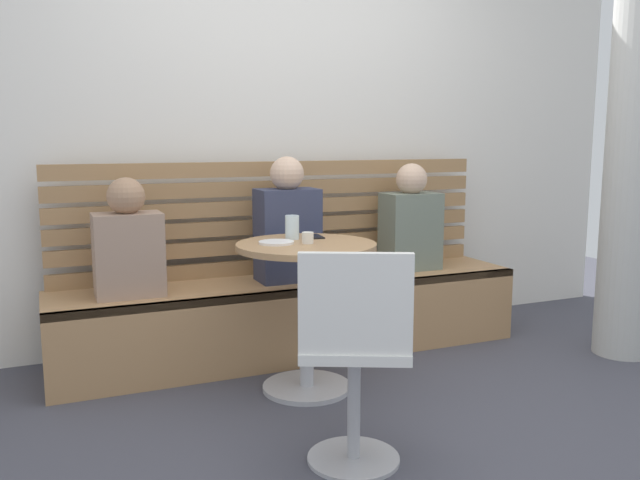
# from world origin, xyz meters

# --- Properties ---
(ground) EXTENTS (8.00, 8.00, 0.00)m
(ground) POSITION_xyz_m (0.00, 0.00, 0.00)
(ground) COLOR #42424C
(back_wall) EXTENTS (5.20, 0.10, 2.90)m
(back_wall) POSITION_xyz_m (0.00, 1.64, 1.45)
(back_wall) COLOR silver
(back_wall) RESTS_ON ground
(concrete_pillar) EXTENTS (0.32, 0.32, 2.80)m
(concrete_pillar) POSITION_xyz_m (1.75, 0.45, 1.40)
(concrete_pillar) COLOR #B2B2AD
(concrete_pillar) RESTS_ON ground
(booth_bench) EXTENTS (2.70, 0.52, 0.44)m
(booth_bench) POSITION_xyz_m (0.00, 1.20, 0.22)
(booth_bench) COLOR #A87C51
(booth_bench) RESTS_ON ground
(booth_backrest) EXTENTS (2.65, 0.04, 0.67)m
(booth_backrest) POSITION_xyz_m (0.00, 1.44, 0.78)
(booth_backrest) COLOR #9A7249
(booth_backrest) RESTS_ON booth_bench
(cafe_table) EXTENTS (0.68, 0.68, 0.74)m
(cafe_table) POSITION_xyz_m (-0.15, 0.66, 0.52)
(cafe_table) COLOR #ADADB2
(cafe_table) RESTS_ON ground
(white_chair) EXTENTS (0.53, 0.53, 0.85)m
(white_chair) POSITION_xyz_m (-0.28, -0.15, 0.46)
(white_chair) COLOR #ADADB2
(white_chair) RESTS_ON ground
(person_adult) EXTENTS (0.34, 0.22, 0.70)m
(person_adult) POSITION_xyz_m (-0.04, 1.20, 0.75)
(person_adult) COLOR #333851
(person_adult) RESTS_ON booth_bench
(person_child_left) EXTENTS (0.34, 0.22, 0.65)m
(person_child_left) POSITION_xyz_m (0.77, 1.21, 0.73)
(person_child_left) COLOR slate
(person_child_left) RESTS_ON booth_bench
(person_child_middle) EXTENTS (0.34, 0.22, 0.61)m
(person_child_middle) POSITION_xyz_m (-0.92, 1.17, 0.71)
(person_child_middle) COLOR #9E7F6B
(person_child_middle) RESTS_ON booth_bench
(cup_glass_tall) EXTENTS (0.07, 0.07, 0.12)m
(cup_glass_tall) POSITION_xyz_m (-0.17, 0.80, 0.80)
(cup_glass_tall) COLOR silver
(cup_glass_tall) RESTS_ON cafe_table
(cup_espresso_small) EXTENTS (0.06, 0.06, 0.05)m
(cup_espresso_small) POSITION_xyz_m (-0.15, 0.64, 0.77)
(cup_espresso_small) COLOR silver
(cup_espresso_small) RESTS_ON cafe_table
(plate_small) EXTENTS (0.17, 0.17, 0.01)m
(plate_small) POSITION_xyz_m (-0.29, 0.70, 0.75)
(plate_small) COLOR white
(plate_small) RESTS_ON cafe_table
(phone_on_table) EXTENTS (0.08, 0.15, 0.01)m
(phone_on_table) POSITION_xyz_m (-0.04, 0.82, 0.74)
(phone_on_table) COLOR black
(phone_on_table) RESTS_ON cafe_table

